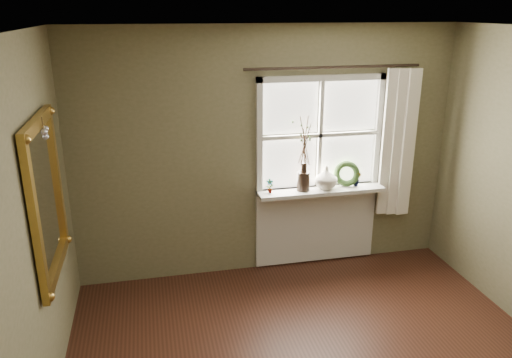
{
  "coord_description": "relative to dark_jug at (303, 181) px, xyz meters",
  "views": [
    {
      "loc": [
        -1.2,
        -2.58,
        2.74
      ],
      "look_at": [
        -0.28,
        1.55,
        1.28
      ],
      "focal_mm": 35.0,
      "sensor_mm": 36.0,
      "label": 1
    }
  ],
  "objects": [
    {
      "name": "ceiling",
      "position": [
        -0.35,
        -2.12,
        1.58
      ],
      "size": [
        4.5,
        4.5,
        0.0
      ],
      "primitive_type": "plane",
      "color": "silver",
      "rests_on": "ground"
    },
    {
      "name": "wall_back",
      "position": [
        -0.35,
        0.18,
        0.28
      ],
      "size": [
        4.0,
        0.1,
        2.6
      ],
      "primitive_type": "cube",
      "color": "#6C6747",
      "rests_on": "ground"
    },
    {
      "name": "window_frame",
      "position": [
        0.2,
        0.11,
        0.46
      ],
      "size": [
        1.36,
        0.06,
        1.24
      ],
      "color": "silver",
      "rests_on": "wall_back"
    },
    {
      "name": "window_sill",
      "position": [
        0.2,
        0.0,
        -0.12
      ],
      "size": [
        1.36,
        0.26,
        0.04
      ],
      "primitive_type": "cube",
      "color": "silver",
      "rests_on": "wall_back"
    },
    {
      "name": "window_apron",
      "position": [
        0.2,
        0.11,
        -0.56
      ],
      "size": [
        1.36,
        0.04,
        0.88
      ],
      "primitive_type": "cube",
      "color": "silver",
      "rests_on": "ground"
    },
    {
      "name": "dark_jug",
      "position": [
        0.0,
        0.0,
        0.0
      ],
      "size": [
        0.18,
        0.18,
        0.2
      ],
      "primitive_type": "cylinder",
      "rotation": [
        0.0,
        0.0,
        0.43
      ],
      "color": "black",
      "rests_on": "window_sill"
    },
    {
      "name": "cream_vase",
      "position": [
        0.25,
        0.0,
        0.02
      ],
      "size": [
        0.31,
        0.31,
        0.25
      ],
      "primitive_type": "imported",
      "rotation": [
        0.0,
        0.0,
        -0.41
      ],
      "color": "silver",
      "rests_on": "window_sill"
    },
    {
      "name": "wreath",
      "position": [
        0.5,
        0.04,
        0.01
      ],
      "size": [
        0.3,
        0.22,
        0.29
      ],
      "primitive_type": "torus",
      "rotation": [
        1.36,
        0.0,
        -0.37
      ],
      "color": "#2E4920",
      "rests_on": "window_sill"
    },
    {
      "name": "potted_plant_left",
      "position": [
        -0.36,
        0.0,
        -0.03
      ],
      "size": [
        0.08,
        0.06,
        0.15
      ],
      "primitive_type": "imported",
      "rotation": [
        0.0,
        0.0,
        0.04
      ],
      "color": "#2E4920",
      "rests_on": "window_sill"
    },
    {
      "name": "potted_plant_right",
      "position": [
        0.6,
        0.0,
        -0.02
      ],
      "size": [
        0.11,
        0.1,
        0.16
      ],
      "primitive_type": "imported",
      "rotation": [
        0.0,
        0.0,
        -0.43
      ],
      "color": "#2E4920",
      "rests_on": "window_sill"
    },
    {
      "name": "curtain",
      "position": [
        1.04,
        0.01,
        0.34
      ],
      "size": [
        0.36,
        0.12,
        1.59
      ],
      "primitive_type": "cube",
      "color": "white",
      "rests_on": "wall_back"
    },
    {
      "name": "curtain_rod",
      "position": [
        0.3,
        0.05,
        1.16
      ],
      "size": [
        1.84,
        0.03,
        0.03
      ],
      "primitive_type": "cylinder",
      "rotation": [
        0.0,
        1.57,
        0.0
      ],
      "color": "black",
      "rests_on": "wall_back"
    },
    {
      "name": "gilt_mirror",
      "position": [
        -2.32,
        -1.02,
        0.39
      ],
      "size": [
        0.1,
        1.01,
        1.21
      ],
      "color": "white",
      "rests_on": "wall_left"
    }
  ]
}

